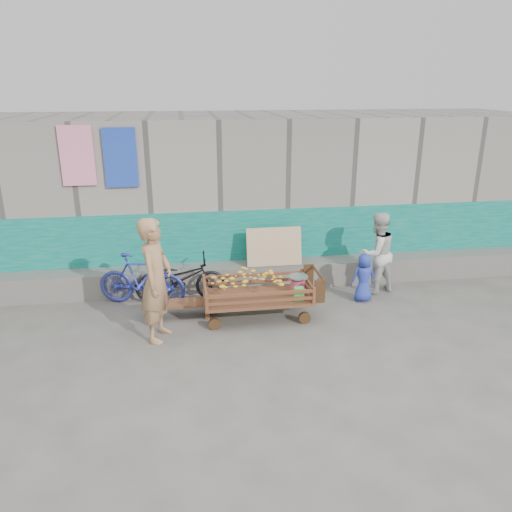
{
  "coord_description": "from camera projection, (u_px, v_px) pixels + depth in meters",
  "views": [
    {
      "loc": [
        -1.32,
        -6.18,
        3.61
      ],
      "look_at": [
        -0.19,
        1.2,
        1.0
      ],
      "focal_mm": 35.0,
      "sensor_mm": 36.0,
      "label": 1
    }
  ],
  "objects": [
    {
      "name": "child",
      "position": [
        364.0,
        278.0,
        8.59
      ],
      "size": [
        0.43,
        0.29,
        0.85
      ],
      "primitive_type": "imported",
      "rotation": [
        0.0,
        0.0,
        3.2
      ],
      "color": "#283CAE",
      "rests_on": "ground"
    },
    {
      "name": "ground",
      "position": [
        282.0,
        348.0,
        7.15
      ],
      "size": [
        80.0,
        80.0,
        0.0
      ],
      "primitive_type": "plane",
      "color": "#52504A",
      "rests_on": "ground"
    },
    {
      "name": "woman",
      "position": [
        377.0,
        253.0,
        8.85
      ],
      "size": [
        0.86,
        0.76,
        1.48
      ],
      "primitive_type": "imported",
      "rotation": [
        0.0,
        0.0,
        3.47
      ],
      "color": "silver",
      "rests_on": "ground"
    },
    {
      "name": "building_wall",
      "position": [
        244.0,
        190.0,
        10.44
      ],
      "size": [
        12.0,
        3.5,
        3.0
      ],
      "color": "gray",
      "rests_on": "ground"
    },
    {
      "name": "vendor_man",
      "position": [
        156.0,
        280.0,
        7.15
      ],
      "size": [
        0.62,
        0.77,
        1.85
      ],
      "primitive_type": "imported",
      "rotation": [
        0.0,
        0.0,
        1.27
      ],
      "color": "#A67952",
      "rests_on": "ground"
    },
    {
      "name": "bench",
      "position": [
        180.0,
        306.0,
        8.03
      ],
      "size": [
        1.08,
        0.32,
        0.27
      ],
      "color": "#5A301B",
      "rests_on": "ground"
    },
    {
      "name": "bicycle_blue",
      "position": [
        142.0,
        279.0,
        8.43
      ],
      "size": [
        1.57,
        0.85,
        0.91
      ],
      "primitive_type": "imported",
      "rotation": [
        0.0,
        0.0,
        1.28
      ],
      "color": "#293497",
      "rests_on": "ground"
    },
    {
      "name": "bicycle_dark",
      "position": [
        181.0,
        279.0,
        8.59
      ],
      "size": [
        1.56,
        0.54,
        0.82
      ],
      "primitive_type": "imported",
      "rotation": [
        0.0,
        0.0,
        1.57
      ],
      "color": "black",
      "rests_on": "ground"
    },
    {
      "name": "banana_cart",
      "position": [
        255.0,
        287.0,
        7.9
      ],
      "size": [
        1.86,
        0.85,
        0.79
      ],
      "color": "#5A301B",
      "rests_on": "ground"
    }
  ]
}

